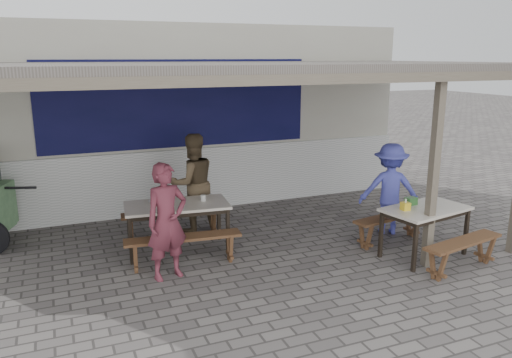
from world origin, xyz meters
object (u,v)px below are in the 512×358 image
object	(u,v)px
table_right	(426,213)
condiment_jar	(203,198)
table_left	(177,209)
bench_right_street	(463,248)
bench_left_street	(183,244)
patron_right_table	(390,189)
bench_left_wall	(173,218)
patron_wall_side	(193,183)
condiment_bowl	(157,202)
patron_street_side	(167,221)
tissue_box	(405,206)
bench_right_wall	(390,223)
donation_box	(411,201)

from	to	relation	value
table_right	condiment_jar	world-z (taller)	condiment_jar
table_left	table_right	size ratio (longest dim) A/B	1.17
bench_right_street	condiment_jar	world-z (taller)	condiment_jar
bench_left_street	patron_right_table	world-z (taller)	patron_right_table
bench_left_wall	patron_wall_side	xyz separation A→B (m)	(0.41, 0.22, 0.49)
condiment_bowl	patron_street_side	bearing A→B (deg)	-93.36
condiment_jar	tissue_box	bearing A→B (deg)	-31.44
patron_wall_side	patron_street_side	bearing A→B (deg)	59.08
bench_right_wall	donation_box	bearing A→B (deg)	-98.83
table_right	bench_right_wall	bearing A→B (deg)	90.00
bench_right_wall	donation_box	distance (m)	0.64
patron_right_table	tissue_box	bearing A→B (deg)	92.31
patron_street_side	bench_right_street	bearing A→B (deg)	-33.23
bench_right_wall	tissue_box	world-z (taller)	tissue_box
tissue_box	condiment_bowl	bearing A→B (deg)	152.97
bench_right_street	patron_wall_side	size ratio (longest dim) A/B	0.83
bench_left_wall	patron_right_table	size ratio (longest dim) A/B	1.08
bench_right_wall	condiment_jar	bearing A→B (deg)	150.52
bench_left_wall	patron_right_table	world-z (taller)	patron_right_table
tissue_box	patron_right_table	bearing A→B (deg)	63.93
table_left	condiment_jar	distance (m)	0.44
patron_street_side	tissue_box	xyz separation A→B (m)	(3.31, -0.68, 0.02)
bench_right_wall	bench_left_wall	bearing A→B (deg)	143.35
bench_right_wall	patron_right_table	distance (m)	0.65
condiment_jar	bench_left_wall	bearing A→B (deg)	121.41
tissue_box	donation_box	xyz separation A→B (m)	(0.25, 0.18, 0.00)
bench_left_wall	tissue_box	size ratio (longest dim) A/B	14.70
bench_right_street	condiment_jar	bearing A→B (deg)	132.86
bench_right_wall	patron_wall_side	xyz separation A→B (m)	(-2.73, 1.74, 0.50)
bench_right_street	donation_box	distance (m)	1.00
donation_box	bench_right_street	bearing A→B (deg)	-74.85
table_left	condiment_jar	xyz separation A→B (m)	(0.42, 0.02, 0.12)
patron_street_side	donation_box	size ratio (longest dim) A/B	9.29
table_left	tissue_box	world-z (taller)	tissue_box
table_left	bench_right_street	size ratio (longest dim) A/B	1.15
bench_left_wall	patron_wall_side	bearing A→B (deg)	34.41
bench_left_street	condiment_bowl	bearing A→B (deg)	112.87
bench_left_street	patron_right_table	xyz separation A→B (m)	(3.54, 0.08, 0.42)
table_right	donation_box	xyz separation A→B (m)	(-0.11, 0.21, 0.14)
tissue_box	donation_box	distance (m)	0.31
bench_right_wall	patron_right_table	size ratio (longest dim) A/B	0.91
bench_left_street	condiment_jar	world-z (taller)	condiment_jar
donation_box	condiment_jar	bearing A→B (deg)	153.78
table_left	donation_box	world-z (taller)	donation_box
bench_right_street	patron_street_side	distance (m)	4.05
patron_street_side	patron_right_table	bearing A→B (deg)	-8.41
patron_right_table	condiment_jar	world-z (taller)	patron_right_table
bench_left_street	tissue_box	distance (m)	3.22
patron_wall_side	condiment_bowl	size ratio (longest dim) A/B	7.84
patron_street_side	condiment_jar	world-z (taller)	patron_street_side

